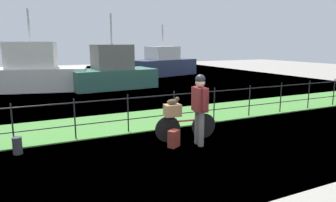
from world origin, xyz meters
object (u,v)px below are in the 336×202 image
object	(u,v)px
cyclist_person	(200,103)
moored_boat_far	(113,72)
bicycle_main	(185,127)
moored_boat_mid	(163,64)
mooring_bollard	(17,146)
wooden_crate	(172,110)
moored_boat_near	(33,73)
terrier_dog	(173,101)
backpack_on_paving	(174,139)

from	to	relation	value
cyclist_person	moored_boat_far	world-z (taller)	moored_boat_far
bicycle_main	moored_boat_mid	size ratio (longest dim) A/B	0.29
mooring_bollard	moored_boat_mid	bearing A→B (deg)	54.31
wooden_crate	mooring_bollard	world-z (taller)	wooden_crate
wooden_crate	cyclist_person	size ratio (longest dim) A/B	0.23
bicycle_main	cyclist_person	world-z (taller)	cyclist_person
mooring_bollard	moored_boat_far	world-z (taller)	moored_boat_far
moored_boat_mid	mooring_bollard	bearing A→B (deg)	-125.69
moored_boat_far	moored_boat_mid	bearing A→B (deg)	42.99
moored_boat_near	moored_boat_mid	world-z (taller)	moored_boat_near
moored_boat_near	wooden_crate	bearing A→B (deg)	-75.59
cyclist_person	bicycle_main	bearing A→B (deg)	103.87
cyclist_person	moored_boat_near	world-z (taller)	moored_boat_near
bicycle_main	moored_boat_near	size ratio (longest dim) A/B	0.29
terrier_dog	mooring_bollard	xyz separation A→B (m)	(-3.45, 0.70, -0.81)
mooring_bollard	moored_boat_mid	world-z (taller)	moored_boat_mid
bicycle_main	terrier_dog	size ratio (longest dim) A/B	4.97
bicycle_main	cyclist_person	bearing A→B (deg)	-76.13
bicycle_main	backpack_on_paving	bearing A→B (deg)	-145.71
bicycle_main	moored_boat_far	distance (m)	9.66
bicycle_main	wooden_crate	world-z (taller)	wooden_crate
wooden_crate	moored_boat_mid	world-z (taller)	moored_boat_mid
cyclist_person	wooden_crate	bearing A→B (deg)	132.08
terrier_dog	backpack_on_paving	size ratio (longest dim) A/B	0.80
bicycle_main	moored_boat_far	bearing A→B (deg)	84.80
bicycle_main	moored_boat_far	size ratio (longest dim) A/B	0.35
mooring_bollard	moored_boat_near	size ratio (longest dim) A/B	0.07
moored_boat_mid	moored_boat_near	bearing A→B (deg)	-156.28
bicycle_main	moored_boat_mid	distance (m)	15.74
terrier_dog	moored_boat_far	bearing A→B (deg)	82.91
bicycle_main	backpack_on_paving	distance (m)	0.61
bicycle_main	wooden_crate	xyz separation A→B (m)	(-0.34, 0.04, 0.44)
cyclist_person	mooring_bollard	xyz separation A→B (m)	(-3.88, 1.20, -0.81)
bicycle_main	moored_boat_mid	world-z (taller)	moored_boat_mid
moored_boat_near	bicycle_main	bearing A→B (deg)	-73.91
wooden_crate	moored_boat_mid	distance (m)	15.84
wooden_crate	moored_boat_far	size ratio (longest dim) A/B	0.09
cyclist_person	moored_boat_near	bearing A→B (deg)	106.00
bicycle_main	mooring_bollard	world-z (taller)	bicycle_main
bicycle_main	moored_boat_near	xyz separation A→B (m)	(-3.02, 10.48, 0.56)
cyclist_person	mooring_bollard	size ratio (longest dim) A/B	4.44
wooden_crate	backpack_on_paving	distance (m)	0.71
backpack_on_paving	wooden_crate	bearing A→B (deg)	-143.26
mooring_bollard	bicycle_main	bearing A→B (deg)	-11.06
terrier_dog	moored_boat_near	world-z (taller)	moored_boat_near
mooring_bollard	moored_boat_mid	size ratio (longest dim) A/B	0.07
mooring_bollard	moored_boat_far	distance (m)	10.03
terrier_dog	mooring_bollard	bearing A→B (deg)	168.53
wooden_crate	moored_boat_far	bearing A→B (deg)	82.76
backpack_on_paving	mooring_bollard	world-z (taller)	backpack_on_paving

